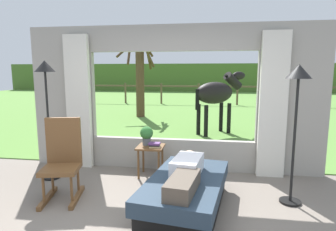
{
  "coord_description": "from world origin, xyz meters",
  "views": [
    {
      "loc": [
        0.7,
        -2.74,
        1.76
      ],
      "look_at": [
        0.0,
        1.8,
        1.05
      ],
      "focal_mm": 30.69,
      "sensor_mm": 36.0,
      "label": 1
    }
  ],
  "objects_px": {
    "rocking_chair": "(63,159)",
    "pasture_tree": "(140,76)",
    "reclining_person": "(186,171)",
    "book_stack": "(155,145)",
    "floor_lamp_right": "(298,92)",
    "potted_plant": "(147,134)",
    "side_table": "(151,151)",
    "recliner_sofa": "(186,193)",
    "horse": "(217,93)",
    "floor_lamp_left": "(46,84)"
  },
  "relations": [
    {
      "from": "recliner_sofa",
      "to": "rocking_chair",
      "type": "height_order",
      "value": "rocking_chair"
    },
    {
      "from": "potted_plant",
      "to": "floor_lamp_left",
      "type": "height_order",
      "value": "floor_lamp_left"
    },
    {
      "from": "floor_lamp_left",
      "to": "potted_plant",
      "type": "bearing_deg",
      "value": 14.9
    },
    {
      "from": "potted_plant",
      "to": "side_table",
      "type": "bearing_deg",
      "value": -36.87
    },
    {
      "from": "rocking_chair",
      "to": "potted_plant",
      "type": "xyz_separation_m",
      "value": [
        0.96,
        1.05,
        0.16
      ]
    },
    {
      "from": "potted_plant",
      "to": "horse",
      "type": "xyz_separation_m",
      "value": [
        1.21,
        3.41,
        0.45
      ]
    },
    {
      "from": "side_table",
      "to": "horse",
      "type": "xyz_separation_m",
      "value": [
        1.13,
        3.47,
        0.73
      ]
    },
    {
      "from": "rocking_chair",
      "to": "pasture_tree",
      "type": "xyz_separation_m",
      "value": [
        -0.68,
        7.11,
        1.04
      ]
    },
    {
      "from": "reclining_person",
      "to": "potted_plant",
      "type": "relative_size",
      "value": 4.49
    },
    {
      "from": "potted_plant",
      "to": "horse",
      "type": "bearing_deg",
      "value": 70.48
    },
    {
      "from": "recliner_sofa",
      "to": "floor_lamp_right",
      "type": "relative_size",
      "value": 0.98
    },
    {
      "from": "recliner_sofa",
      "to": "side_table",
      "type": "xyz_separation_m",
      "value": [
        -0.7,
        1.1,
        0.21
      ]
    },
    {
      "from": "floor_lamp_right",
      "to": "book_stack",
      "type": "bearing_deg",
      "value": 162.13
    },
    {
      "from": "floor_lamp_left",
      "to": "side_table",
      "type": "bearing_deg",
      "value": 12.18
    },
    {
      "from": "horse",
      "to": "pasture_tree",
      "type": "relative_size",
      "value": 0.54
    },
    {
      "from": "potted_plant",
      "to": "pasture_tree",
      "type": "bearing_deg",
      "value": 105.14
    },
    {
      "from": "rocking_chair",
      "to": "potted_plant",
      "type": "bearing_deg",
      "value": 34.84
    },
    {
      "from": "rocking_chair",
      "to": "side_table",
      "type": "distance_m",
      "value": 1.44
    },
    {
      "from": "rocking_chair",
      "to": "book_stack",
      "type": "xyz_separation_m",
      "value": [
        1.12,
        0.93,
        0.01
      ]
    },
    {
      "from": "reclining_person",
      "to": "book_stack",
      "type": "distance_m",
      "value": 1.25
    },
    {
      "from": "reclining_person",
      "to": "book_stack",
      "type": "bearing_deg",
      "value": 127.61
    },
    {
      "from": "side_table",
      "to": "potted_plant",
      "type": "relative_size",
      "value": 1.63
    },
    {
      "from": "reclining_person",
      "to": "floor_lamp_left",
      "type": "distance_m",
      "value": 2.66
    },
    {
      "from": "rocking_chair",
      "to": "floor_lamp_left",
      "type": "distance_m",
      "value": 1.33
    },
    {
      "from": "potted_plant",
      "to": "reclining_person",
      "type": "bearing_deg",
      "value": -57.16
    },
    {
      "from": "horse",
      "to": "floor_lamp_left",
      "type": "bearing_deg",
      "value": -77.15
    },
    {
      "from": "book_stack",
      "to": "floor_lamp_left",
      "type": "relative_size",
      "value": 0.1
    },
    {
      "from": "rocking_chair",
      "to": "side_table",
      "type": "height_order",
      "value": "rocking_chair"
    },
    {
      "from": "reclining_person",
      "to": "potted_plant",
      "type": "xyz_separation_m",
      "value": [
        -0.78,
        1.21,
        0.18
      ]
    },
    {
      "from": "reclining_person",
      "to": "pasture_tree",
      "type": "bearing_deg",
      "value": 116.46
    },
    {
      "from": "book_stack",
      "to": "potted_plant",
      "type": "bearing_deg",
      "value": 143.39
    },
    {
      "from": "horse",
      "to": "book_stack",
      "type": "bearing_deg",
      "value": -57.96
    },
    {
      "from": "rocking_chair",
      "to": "pasture_tree",
      "type": "relative_size",
      "value": 0.35
    },
    {
      "from": "horse",
      "to": "reclining_person",
      "type": "bearing_deg",
      "value": -46.81
    },
    {
      "from": "potted_plant",
      "to": "floor_lamp_right",
      "type": "bearing_deg",
      "value": -19.5
    },
    {
      "from": "side_table",
      "to": "book_stack",
      "type": "height_order",
      "value": "book_stack"
    },
    {
      "from": "recliner_sofa",
      "to": "floor_lamp_right",
      "type": "distance_m",
      "value": 1.92
    },
    {
      "from": "reclining_person",
      "to": "rocking_chair",
      "type": "distance_m",
      "value": 1.75
    },
    {
      "from": "pasture_tree",
      "to": "book_stack",
      "type": "bearing_deg",
      "value": -73.74
    },
    {
      "from": "pasture_tree",
      "to": "potted_plant",
      "type": "bearing_deg",
      "value": -74.86
    },
    {
      "from": "pasture_tree",
      "to": "side_table",
      "type": "bearing_deg",
      "value": -74.31
    },
    {
      "from": "recliner_sofa",
      "to": "rocking_chair",
      "type": "xyz_separation_m",
      "value": [
        -1.74,
        0.11,
        0.33
      ]
    },
    {
      "from": "book_stack",
      "to": "horse",
      "type": "xyz_separation_m",
      "value": [
        1.05,
        3.54,
        0.6
      ]
    },
    {
      "from": "side_table",
      "to": "book_stack",
      "type": "distance_m",
      "value": 0.17
    },
    {
      "from": "side_table",
      "to": "recliner_sofa",
      "type": "bearing_deg",
      "value": -57.5
    },
    {
      "from": "recliner_sofa",
      "to": "book_stack",
      "type": "xyz_separation_m",
      "value": [
        -0.61,
        1.03,
        0.34
      ]
    },
    {
      "from": "floor_lamp_right",
      "to": "pasture_tree",
      "type": "height_order",
      "value": "pasture_tree"
    },
    {
      "from": "book_stack",
      "to": "side_table",
      "type": "bearing_deg",
      "value": 143.64
    },
    {
      "from": "rocking_chair",
      "to": "horse",
      "type": "relative_size",
      "value": 0.65
    },
    {
      "from": "book_stack",
      "to": "horse",
      "type": "bearing_deg",
      "value": 73.51
    }
  ]
}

